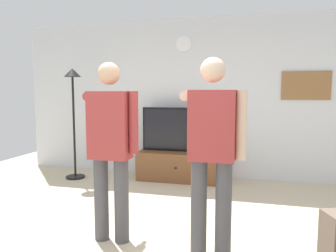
% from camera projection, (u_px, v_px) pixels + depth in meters
% --- Properties ---
extents(back_wall, '(6.40, 0.10, 2.70)m').
position_uv_depth(back_wall, '(197.00, 99.00, 5.54)').
color(back_wall, silver).
rests_on(back_wall, ground_plane).
extents(tv_stand, '(1.36, 0.58, 0.47)m').
position_uv_depth(tv_stand, '(180.00, 166.00, 5.38)').
color(tv_stand, brown).
rests_on(tv_stand, ground_plane).
extents(television, '(1.29, 0.07, 0.73)m').
position_uv_depth(television, '(180.00, 130.00, 5.36)').
color(television, black).
rests_on(television, tv_stand).
extents(wall_clock, '(0.26, 0.03, 0.26)m').
position_uv_depth(wall_clock, '(184.00, 44.00, 5.45)').
color(wall_clock, white).
extents(framed_picture, '(0.73, 0.04, 0.45)m').
position_uv_depth(framed_picture, '(306.00, 85.00, 5.04)').
color(framed_picture, olive).
extents(floor_lamp, '(0.32, 0.32, 1.85)m').
position_uv_depth(floor_lamp, '(73.00, 100.00, 5.38)').
color(floor_lamp, black).
rests_on(floor_lamp, ground_plane).
extents(person_standing_nearer_lamp, '(0.57, 0.78, 1.74)m').
position_uv_depth(person_standing_nearer_lamp, '(111.00, 142.00, 3.10)').
color(person_standing_nearer_lamp, '#4C4C51').
rests_on(person_standing_nearer_lamp, ground_plane).
extents(person_standing_nearer_couch, '(0.57, 0.78, 1.75)m').
position_uv_depth(person_standing_nearer_couch, '(212.00, 147.00, 2.75)').
color(person_standing_nearer_couch, '#4C4C51').
rests_on(person_standing_nearer_couch, ground_plane).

